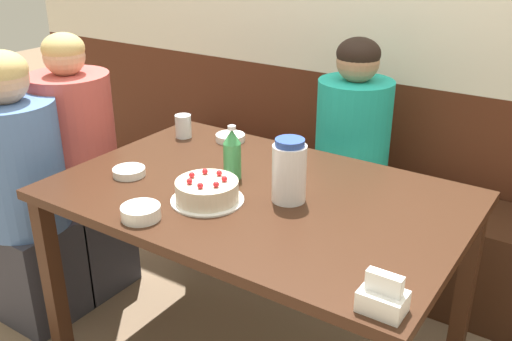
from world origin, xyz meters
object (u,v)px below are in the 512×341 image
(water_pitcher, at_px, (288,172))
(person_grey_tee, at_px, (350,174))
(soju_bottle, at_px, (232,154))
(napkin_holder, at_px, (383,298))
(birthday_cake, at_px, (207,191))
(bowl_rice_small, at_px, (141,212))
(bowl_soup_white, at_px, (230,138))
(bench_seat, at_px, (350,225))
(bowl_side_dish, at_px, (129,172))
(person_teal_shirt, at_px, (23,197))
(glass_water_tall, at_px, (183,126))
(person_pale_blue_shirt, at_px, (80,173))

(water_pitcher, distance_m, person_grey_tee, 0.79)
(soju_bottle, xyz_separation_m, napkin_holder, (0.75, -0.43, -0.06))
(napkin_holder, bearing_deg, person_grey_tee, 117.95)
(birthday_cake, height_order, person_grey_tee, person_grey_tee)
(napkin_holder, distance_m, bowl_rice_small, 0.81)
(soju_bottle, height_order, bowl_soup_white, soju_bottle)
(bench_seat, xyz_separation_m, bowl_soup_white, (-0.37, -0.48, 0.53))
(bowl_side_dish, bearing_deg, bowl_soup_white, 79.29)
(napkin_holder, relative_size, person_teal_shirt, 0.09)
(bowl_rice_small, height_order, person_teal_shirt, person_teal_shirt)
(glass_water_tall, xyz_separation_m, person_grey_tee, (0.59, 0.44, -0.24))
(napkin_holder, bearing_deg, bowl_rice_small, 178.56)
(bench_seat, bearing_deg, birthday_cake, -95.61)
(birthday_cake, height_order, soju_bottle, soju_bottle)
(water_pitcher, relative_size, bowl_rice_small, 1.74)
(birthday_cake, distance_m, bowl_rice_small, 0.23)
(person_pale_blue_shirt, height_order, person_grey_tee, person_pale_blue_shirt)
(birthday_cake, bearing_deg, person_pale_blue_shirt, 168.82)
(glass_water_tall, bearing_deg, soju_bottle, -28.46)
(bowl_soup_white, distance_m, bowl_side_dish, 0.51)
(napkin_holder, relative_size, bowl_soup_white, 0.88)
(bench_seat, distance_m, birthday_cake, 1.13)
(person_teal_shirt, bearing_deg, soju_bottle, 21.15)
(soju_bottle, xyz_separation_m, bowl_soup_white, (-0.23, 0.31, -0.08))
(soju_bottle, distance_m, person_teal_shirt, 0.92)
(bowl_rice_small, height_order, person_pale_blue_shirt, person_pale_blue_shirt)
(soju_bottle, distance_m, bowl_rice_small, 0.42)
(birthday_cake, relative_size, bowl_rice_small, 1.97)
(birthday_cake, relative_size, person_pale_blue_shirt, 0.21)
(water_pitcher, height_order, person_pale_blue_shirt, person_pale_blue_shirt)
(birthday_cake, distance_m, person_teal_shirt, 0.90)
(birthday_cake, bearing_deg, water_pitcher, 34.19)
(soju_bottle, bearing_deg, person_teal_shirt, -158.85)
(bench_seat, relative_size, person_pale_blue_shirt, 1.91)
(bench_seat, relative_size, napkin_holder, 20.75)
(birthday_cake, xyz_separation_m, person_pale_blue_shirt, (-0.87, 0.17, -0.21))
(water_pitcher, relative_size, bowl_side_dish, 1.82)
(glass_water_tall, bearing_deg, person_teal_shirt, -125.67)
(soju_bottle, xyz_separation_m, glass_water_tall, (-0.43, 0.23, -0.04))
(napkin_holder, bearing_deg, bowl_side_dish, 167.55)
(birthday_cake, relative_size, napkin_holder, 2.24)
(bench_seat, relative_size, bowl_soup_white, 18.25)
(person_pale_blue_shirt, distance_m, person_grey_tee, 1.21)
(bench_seat, bearing_deg, bowl_side_dish, -115.39)
(bowl_side_dish, distance_m, person_teal_shirt, 0.55)
(napkin_holder, distance_m, person_grey_tee, 1.28)
(bench_seat, height_order, bowl_rice_small, bowl_rice_small)
(napkin_holder, relative_size, bowl_side_dish, 0.92)
(glass_water_tall, bearing_deg, person_grey_tee, 36.78)
(person_teal_shirt, bearing_deg, napkin_holder, -4.09)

